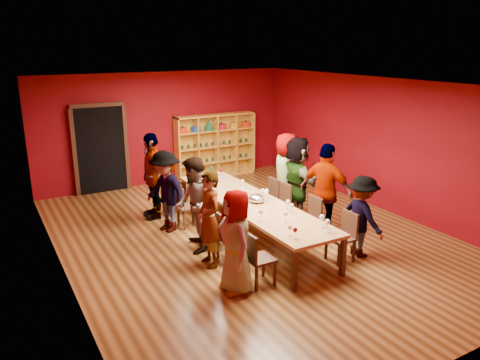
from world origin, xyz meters
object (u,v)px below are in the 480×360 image
chair_person_right_0 (344,234)px  chair_person_right_3 (269,196)px  person_right_3 (286,175)px  person_left_3 (166,191)px  wine_bottle (212,171)px  person_left_1 (209,219)px  chair_person_left_2 (209,222)px  shelving_unit (215,143)px  chair_person_left_3 (185,204)px  spittoon_bowl (257,199)px  chair_person_left_1 (226,235)px  person_right_1 (326,192)px  tasting_table (250,203)px  person_left_0 (236,241)px  person_left_4 (153,176)px  person_right_2 (297,180)px  chair_person_left_0 (256,256)px  person_right_0 (362,217)px  chair_person_right_1 (310,217)px  person_left_2 (194,205)px  chair_person_left_4 (169,193)px  chair_person_right_2 (281,202)px

chair_person_right_0 → chair_person_right_3: bearing=90.0°
person_right_3 → person_left_3: bearing=99.8°
wine_bottle → person_left_1: bearing=-117.1°
chair_person_left_2 → person_right_3: (2.24, 0.73, 0.43)m
shelving_unit → chair_person_left_3: 3.97m
person_left_1 → spittoon_bowl: 1.44m
chair_person_left_1 → person_right_1: (2.18, -0.03, 0.45)m
tasting_table → spittoon_bowl: size_ratio=13.99×
person_left_0 → person_left_4: size_ratio=0.87×
person_right_2 → chair_person_left_0: bearing=136.1°
person_right_2 → person_right_3: (0.02, 0.45, -0.00)m
person_right_0 → chair_person_left_0: bearing=90.9°
chair_person_left_0 → person_right_2: (2.22, 1.96, 0.43)m
person_right_0 → chair_person_left_2: bearing=53.9°
person_left_3 → person_right_1: bearing=35.3°
person_right_2 → chair_person_right_1: bearing=162.8°
chair_person_right_1 → person_left_2: bearing=161.3°
person_left_1 → chair_person_left_3: 1.90m
person_left_2 → person_left_3: (-0.10, 1.15, -0.05)m
chair_person_left_4 → person_right_3: bearing=-30.2°
person_right_3 → spittoon_bowl: (-1.26, -0.83, -0.10)m
chair_person_right_3 → wine_bottle: 1.53m
shelving_unit → chair_person_right_2: bearing=-96.8°
person_left_3 → chair_person_right_0: (2.23, -2.84, -0.35)m
tasting_table → spittoon_bowl: 0.20m
shelving_unit → chair_person_left_1: (-2.31, -5.04, -0.49)m
person_left_0 → person_right_0: 2.57m
shelving_unit → chair_person_left_0: bearing=-110.9°
chair_person_left_0 → person_left_4: person_left_4 is taller
person_left_1 → chair_person_right_1: 2.18m
person_left_3 → chair_person_left_1: bearing=-6.3°
person_right_2 → person_right_3: bearing=2.1°
person_right_2 → person_left_2: bearing=101.1°
person_left_4 → chair_person_right_1: bearing=43.4°
person_right_2 → chair_person_right_0: bearing=173.2°
chair_person_left_0 → spittoon_bowl: spittoon_bowl is taller
chair_person_left_3 → spittoon_bowl: (0.99, -1.25, 0.33)m
person_left_1 → person_left_2: (0.03, 0.68, 0.05)m
chair_person_left_1 → chair_person_right_1: size_ratio=1.00×
shelving_unit → wine_bottle: size_ratio=7.33×
chair_person_left_0 → person_left_1: person_left_1 is taller
person_left_1 → chair_person_left_4: size_ratio=1.89×
chair_person_left_0 → chair_person_left_3: 2.83m
chair_person_left_1 → person_left_4: 2.78m
person_left_0 → spittoon_bowl: size_ratio=5.12×
chair_person_left_1 → chair_person_left_0: bearing=-90.0°
person_right_0 → person_right_3: (0.03, 2.41, 0.18)m
chair_person_left_2 → person_right_2: bearing=7.2°
chair_person_right_1 → chair_person_right_2: same height
tasting_table → person_left_1: 1.44m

